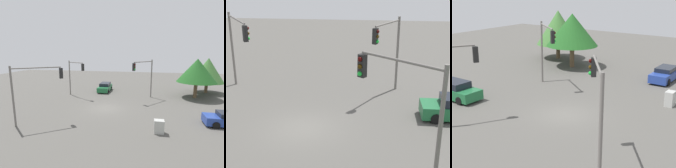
{
  "view_description": "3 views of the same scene",
  "coord_description": "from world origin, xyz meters",
  "views": [
    {
      "loc": [
        -4.92,
        20.37,
        7.03
      ],
      "look_at": [
        -0.39,
        -2.43,
        2.67
      ],
      "focal_mm": 28.0,
      "sensor_mm": 36.0,
      "label": 1
    },
    {
      "loc": [
        -17.89,
        -3.86,
        9.31
      ],
      "look_at": [
        1.49,
        -1.92,
        2.32
      ],
      "focal_mm": 55.0,
      "sensor_mm": 36.0,
      "label": 2
    },
    {
      "loc": [
        19.01,
        13.37,
        9.3
      ],
      "look_at": [
        -0.11,
        -0.13,
        2.27
      ],
      "focal_mm": 55.0,
      "sensor_mm": 36.0,
      "label": 3
    }
  ],
  "objects": [
    {
      "name": "electrical_cabinet",
      "position": [
        -6.15,
        5.64,
        0.59
      ],
      "size": [
        0.85,
        0.64,
        1.18
      ],
      "primitive_type": "cube",
      "color": "#B2B2AD",
      "rests_on": "ground_plane"
    },
    {
      "name": "traffic_signal_cross",
      "position": [
        -4.64,
        -5.27,
        4.01
      ],
      "size": [
        2.77,
        3.44,
        5.8
      ],
      "rotation": [
        0.0,
        0.0,
        0.9
      ],
      "color": "slate",
      "rests_on": "ground_plane"
    },
    {
      "name": "traffic_signal_main",
      "position": [
        5.54,
        5.78,
        4.0
      ],
      "size": [
        3.93,
        2.87,
        5.75
      ],
      "rotation": [
        0.0,
        0.0,
        3.75
      ],
      "color": "slate",
      "rests_on": "ground_plane"
    },
    {
      "name": "traffic_signal_aux",
      "position": [
        6.0,
        -5.07,
        3.83
      ],
      "size": [
        3.23,
        2.01,
        5.57
      ],
      "rotation": [
        0.0,
        0.0,
        2.61
      ],
      "color": "slate",
      "rests_on": "ground_plane"
    },
    {
      "name": "ground_plane",
      "position": [
        0.0,
        0.0,
        0.0
      ],
      "size": [
        80.0,
        80.0,
        0.0
      ],
      "primitive_type": "plane",
      "color": "#54514C"
    },
    {
      "name": "tree_corner",
      "position": [
        -12.35,
        -7.68,
        4.18
      ],
      "size": [
        5.73,
        5.73,
        5.96
      ],
      "color": "brown",
      "rests_on": "ground_plane"
    },
    {
      "name": "sedan_green",
      "position": [
        2.26,
        -9.3,
        0.72
      ],
      "size": [
        1.94,
        4.37,
        1.5
      ],
      "color": "#1E6638",
      "rests_on": "ground_plane"
    },
    {
      "name": "tree_behind",
      "position": [
        -15.08,
        -11.6,
        3.87
      ],
      "size": [
        5.26,
        5.26,
        5.94
      ],
      "color": "brown",
      "rests_on": "ground_plane"
    }
  ]
}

